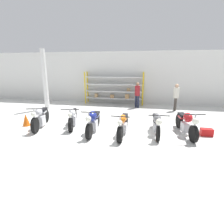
{
  "coord_description": "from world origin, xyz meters",
  "views": [
    {
      "loc": [
        1.35,
        -6.72,
        2.61
      ],
      "look_at": [
        0.0,
        0.4,
        0.7
      ],
      "focal_mm": 28.0,
      "sensor_mm": 36.0,
      "label": 1
    }
  ],
  "objects_px": {
    "motorcycle_silver": "(41,118)",
    "motorcycle_blue": "(93,121)",
    "toolbox": "(206,132)",
    "shelving_rack": "(114,88)",
    "motorcycle_orange": "(123,124)",
    "motorcycle_white": "(73,117)",
    "motorcycle_red": "(186,123)",
    "person_near_rack": "(137,93)",
    "person_browsing": "(176,95)",
    "motorcycle_grey": "(157,123)",
    "traffic_cone": "(26,120)"
  },
  "relations": [
    {
      "from": "motorcycle_silver",
      "to": "motorcycle_white",
      "type": "xyz_separation_m",
      "value": [
        1.3,
        0.45,
        -0.05
      ]
    },
    {
      "from": "shelving_rack",
      "to": "motorcycle_orange",
      "type": "height_order",
      "value": "shelving_rack"
    },
    {
      "from": "shelving_rack",
      "to": "motorcycle_red",
      "type": "relative_size",
      "value": 1.96
    },
    {
      "from": "motorcycle_white",
      "to": "person_near_rack",
      "type": "height_order",
      "value": "person_near_rack"
    },
    {
      "from": "motorcycle_red",
      "to": "traffic_cone",
      "type": "distance_m",
      "value": 6.84
    },
    {
      "from": "toolbox",
      "to": "person_browsing",
      "type": "bearing_deg",
      "value": 98.56
    },
    {
      "from": "motorcycle_silver",
      "to": "motorcycle_grey",
      "type": "xyz_separation_m",
      "value": [
        4.93,
        0.1,
        0.02
      ]
    },
    {
      "from": "person_near_rack",
      "to": "toolbox",
      "type": "distance_m",
      "value": 5.23
    },
    {
      "from": "motorcycle_orange",
      "to": "motorcycle_grey",
      "type": "bearing_deg",
      "value": 102.94
    },
    {
      "from": "motorcycle_grey",
      "to": "person_near_rack",
      "type": "distance_m",
      "value": 4.6
    },
    {
      "from": "motorcycle_white",
      "to": "traffic_cone",
      "type": "height_order",
      "value": "motorcycle_white"
    },
    {
      "from": "person_near_rack",
      "to": "motorcycle_silver",
      "type": "bearing_deg",
      "value": -8.37
    },
    {
      "from": "motorcycle_orange",
      "to": "toolbox",
      "type": "distance_m",
      "value": 3.23
    },
    {
      "from": "person_browsing",
      "to": "toolbox",
      "type": "distance_m",
      "value": 4.02
    },
    {
      "from": "motorcycle_orange",
      "to": "motorcycle_grey",
      "type": "height_order",
      "value": "motorcycle_grey"
    },
    {
      "from": "motorcycle_white",
      "to": "toolbox",
      "type": "distance_m",
      "value": 5.54
    },
    {
      "from": "shelving_rack",
      "to": "toolbox",
      "type": "distance_m",
      "value": 7.0
    },
    {
      "from": "shelving_rack",
      "to": "person_browsing",
      "type": "bearing_deg",
      "value": -18.55
    },
    {
      "from": "motorcycle_grey",
      "to": "motorcycle_orange",
      "type": "bearing_deg",
      "value": -79.96
    },
    {
      "from": "motorcycle_grey",
      "to": "traffic_cone",
      "type": "relative_size",
      "value": 3.64
    },
    {
      "from": "motorcycle_silver",
      "to": "person_near_rack",
      "type": "bearing_deg",
      "value": 124.96
    },
    {
      "from": "motorcycle_blue",
      "to": "motorcycle_grey",
      "type": "bearing_deg",
      "value": 91.64
    },
    {
      "from": "motorcycle_blue",
      "to": "motorcycle_silver",
      "type": "bearing_deg",
      "value": -97.31
    },
    {
      "from": "motorcycle_red",
      "to": "motorcycle_orange",
      "type": "bearing_deg",
      "value": -88.19
    },
    {
      "from": "shelving_rack",
      "to": "motorcycle_blue",
      "type": "distance_m",
      "value": 5.69
    },
    {
      "from": "person_near_rack",
      "to": "traffic_cone",
      "type": "xyz_separation_m",
      "value": [
        -4.72,
        -4.53,
        -0.67
      ]
    },
    {
      "from": "motorcycle_white",
      "to": "person_browsing",
      "type": "xyz_separation_m",
      "value": [
        4.95,
        3.73,
        0.55
      ]
    },
    {
      "from": "shelving_rack",
      "to": "motorcycle_white",
      "type": "height_order",
      "value": "shelving_rack"
    },
    {
      "from": "motorcycle_red",
      "to": "motorcycle_grey",
      "type": "bearing_deg",
      "value": -90.02
    },
    {
      "from": "person_browsing",
      "to": "traffic_cone",
      "type": "relative_size",
      "value": 2.92
    },
    {
      "from": "motorcycle_silver",
      "to": "motorcycle_orange",
      "type": "relative_size",
      "value": 0.95
    },
    {
      "from": "shelving_rack",
      "to": "traffic_cone",
      "type": "relative_size",
      "value": 7.51
    },
    {
      "from": "motorcycle_blue",
      "to": "person_near_rack",
      "type": "distance_m",
      "value": 4.98
    },
    {
      "from": "motorcycle_white",
      "to": "toolbox",
      "type": "relative_size",
      "value": 4.63
    },
    {
      "from": "person_near_rack",
      "to": "motorcycle_grey",
      "type": "bearing_deg",
      "value": 44.8
    },
    {
      "from": "motorcycle_silver",
      "to": "motorcycle_blue",
      "type": "bearing_deg",
      "value": 72.46
    },
    {
      "from": "motorcycle_grey",
      "to": "traffic_cone",
      "type": "xyz_separation_m",
      "value": [
        -5.7,
        -0.06,
        -0.17
      ]
    },
    {
      "from": "motorcycle_silver",
      "to": "motorcycle_grey",
      "type": "bearing_deg",
      "value": 77.0
    },
    {
      "from": "motorcycle_white",
      "to": "person_near_rack",
      "type": "xyz_separation_m",
      "value": [
        2.65,
        4.13,
        0.56
      ]
    },
    {
      "from": "motorcycle_blue",
      "to": "motorcycle_red",
      "type": "bearing_deg",
      "value": 92.58
    },
    {
      "from": "motorcycle_white",
      "to": "motorcycle_orange",
      "type": "distance_m",
      "value": 2.42
    },
    {
      "from": "motorcycle_red",
      "to": "person_near_rack",
      "type": "xyz_separation_m",
      "value": [
        -2.11,
        4.3,
        0.47
      ]
    },
    {
      "from": "motorcycle_orange",
      "to": "toolbox",
      "type": "bearing_deg",
      "value": 99.11
    },
    {
      "from": "toolbox",
      "to": "person_near_rack",
      "type": "bearing_deg",
      "value": 123.9
    },
    {
      "from": "person_browsing",
      "to": "toolbox",
      "type": "xyz_separation_m",
      "value": [
        0.59,
        -3.89,
        -0.8
      ]
    },
    {
      "from": "shelving_rack",
      "to": "toolbox",
      "type": "relative_size",
      "value": 9.38
    },
    {
      "from": "motorcycle_red",
      "to": "traffic_cone",
      "type": "relative_size",
      "value": 3.83
    },
    {
      "from": "person_browsing",
      "to": "toolbox",
      "type": "height_order",
      "value": "person_browsing"
    },
    {
      "from": "motorcycle_white",
      "to": "motorcycle_grey",
      "type": "distance_m",
      "value": 3.64
    },
    {
      "from": "motorcycle_silver",
      "to": "toolbox",
      "type": "bearing_deg",
      "value": 78.23
    }
  ]
}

